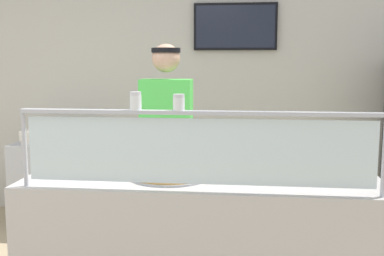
# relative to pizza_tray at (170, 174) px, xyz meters

# --- Properties ---
(shop_rear_unit) EXTENTS (6.49, 0.13, 2.70)m
(shop_rear_unit) POSITION_rel_pizza_tray_xyz_m (0.19, 2.24, 0.39)
(shop_rear_unit) COLOR beige
(shop_rear_unit) RESTS_ON ground
(serving_counter) EXTENTS (2.09, 0.77, 0.95)m
(serving_counter) POSITION_rel_pizza_tray_xyz_m (0.19, 0.03, -0.49)
(serving_counter) COLOR #BCB7B2
(serving_counter) RESTS_ON ground
(sneeze_guard) EXTENTS (1.92, 0.06, 0.43)m
(sneeze_guard) POSITION_rel_pizza_tray_xyz_m (0.19, -0.29, 0.26)
(sneeze_guard) COLOR #B2B5BC
(sneeze_guard) RESTS_ON serving_counter
(pizza_tray) EXTENTS (0.49, 0.49, 0.04)m
(pizza_tray) POSITION_rel_pizza_tray_xyz_m (0.00, 0.00, 0.00)
(pizza_tray) COLOR #9EA0A8
(pizza_tray) RESTS_ON serving_counter
(pizza_server) EXTENTS (0.13, 0.29, 0.01)m
(pizza_server) POSITION_rel_pizza_tray_xyz_m (0.01, -0.02, 0.02)
(pizza_server) COLOR #ADAFB7
(pizza_server) RESTS_ON pizza_tray
(parmesan_shaker) EXTENTS (0.06, 0.06, 0.10)m
(parmesan_shaker) POSITION_rel_pizza_tray_xyz_m (-0.13, -0.29, 0.45)
(parmesan_shaker) COLOR white
(parmesan_shaker) RESTS_ON sneeze_guard
(pepper_flake_shaker) EXTENTS (0.06, 0.06, 0.09)m
(pepper_flake_shaker) POSITION_rel_pizza_tray_xyz_m (0.10, -0.29, 0.45)
(pepper_flake_shaker) COLOR white
(pepper_flake_shaker) RESTS_ON sneeze_guard
(worker_figure) EXTENTS (0.41, 0.50, 1.76)m
(worker_figure) POSITION_rel_pizza_tray_xyz_m (-0.14, 0.76, 0.04)
(worker_figure) COLOR #23232D
(worker_figure) RESTS_ON ground
(prep_shelf) EXTENTS (0.70, 0.55, 0.83)m
(prep_shelf) POSITION_rel_pizza_tray_xyz_m (-1.48, 1.75, -0.55)
(prep_shelf) COLOR #B7BABF
(prep_shelf) RESTS_ON ground
(pizza_box_stack) EXTENTS (0.47, 0.46, 0.13)m
(pizza_box_stack) POSITION_rel_pizza_tray_xyz_m (-1.48, 1.75, -0.07)
(pizza_box_stack) COLOR silver
(pizza_box_stack) RESTS_ON prep_shelf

